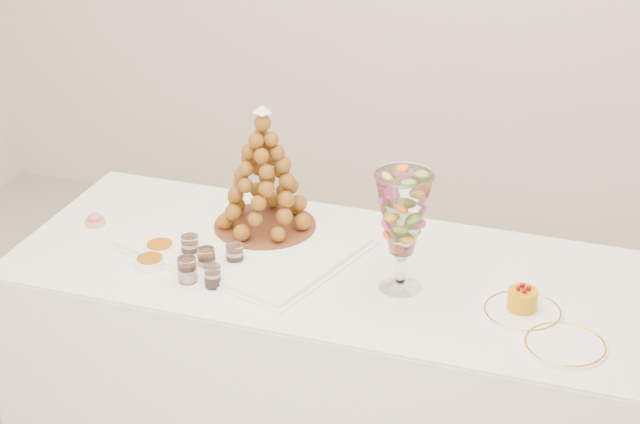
% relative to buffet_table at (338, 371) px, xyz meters
% --- Properties ---
extents(buffet_table, '(2.03, 0.84, 0.77)m').
position_rel_buffet_table_xyz_m(buffet_table, '(0.00, 0.00, 0.00)').
color(buffet_table, white).
rests_on(buffet_table, ground).
extents(lace_tray, '(0.78, 0.67, 0.02)m').
position_rel_buffet_table_xyz_m(lace_tray, '(-0.33, 0.04, 0.39)').
color(lace_tray, white).
rests_on(lace_tray, buffet_table).
extents(macaron_vase, '(0.17, 0.17, 0.36)m').
position_rel_buffet_table_xyz_m(macaron_vase, '(0.21, -0.06, 0.62)').
color(macaron_vase, white).
rests_on(macaron_vase, buffet_table).
extents(cake_plate, '(0.22, 0.22, 0.01)m').
position_rel_buffet_table_xyz_m(cake_plate, '(0.57, -0.10, 0.39)').
color(cake_plate, white).
rests_on(cake_plate, buffet_table).
extents(spare_plate, '(0.22, 0.22, 0.01)m').
position_rel_buffet_table_xyz_m(spare_plate, '(0.70, -0.23, 0.39)').
color(spare_plate, white).
rests_on(spare_plate, buffet_table).
extents(pink_tart, '(0.06, 0.06, 0.04)m').
position_rel_buffet_table_xyz_m(pink_tart, '(-0.84, 0.03, 0.40)').
color(pink_tart, tan).
rests_on(pink_tart, buffet_table).
extents(verrine_a, '(0.07, 0.07, 0.07)m').
position_rel_buffet_table_xyz_m(verrine_a, '(-0.45, -0.08, 0.42)').
color(verrine_a, white).
rests_on(verrine_a, buffet_table).
extents(verrine_b, '(0.06, 0.06, 0.07)m').
position_rel_buffet_table_xyz_m(verrine_b, '(-0.37, -0.15, 0.42)').
color(verrine_b, white).
rests_on(verrine_b, buffet_table).
extents(verrine_c, '(0.06, 0.06, 0.07)m').
position_rel_buffet_table_xyz_m(verrine_c, '(-0.30, -0.09, 0.42)').
color(verrine_c, white).
rests_on(verrine_c, buffet_table).
extents(verrine_d, '(0.06, 0.06, 0.08)m').
position_rel_buffet_table_xyz_m(verrine_d, '(-0.40, -0.22, 0.42)').
color(verrine_d, white).
rests_on(verrine_d, buffet_table).
extents(verrine_e, '(0.06, 0.06, 0.07)m').
position_rel_buffet_table_xyz_m(verrine_e, '(-0.32, -0.23, 0.42)').
color(verrine_e, white).
rests_on(verrine_e, buffet_table).
extents(ramekin_back, '(0.09, 0.09, 0.03)m').
position_rel_buffet_table_xyz_m(ramekin_back, '(-0.56, -0.08, 0.40)').
color(ramekin_back, white).
rests_on(ramekin_back, buffet_table).
extents(ramekin_front, '(0.09, 0.09, 0.03)m').
position_rel_buffet_table_xyz_m(ramekin_front, '(-0.55, -0.18, 0.40)').
color(ramekin_front, white).
rests_on(ramekin_front, buffet_table).
extents(croquembouche, '(0.33, 0.33, 0.41)m').
position_rel_buffet_table_xyz_m(croquembouche, '(-0.29, 0.14, 0.60)').
color(croquembouche, brown).
rests_on(croquembouche, lace_tray).
extents(mousse_cake, '(0.08, 0.08, 0.07)m').
position_rel_buffet_table_xyz_m(mousse_cake, '(0.57, -0.09, 0.42)').
color(mousse_cake, '#C48209').
rests_on(mousse_cake, cake_plate).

